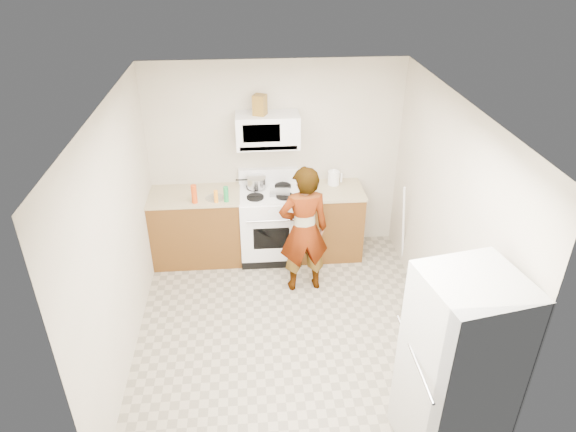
{
  "coord_description": "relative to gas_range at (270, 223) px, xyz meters",
  "views": [
    {
      "loc": [
        -0.34,
        -4.26,
        3.83
      ],
      "look_at": [
        0.06,
        0.55,
        1.1
      ],
      "focal_mm": 32.0,
      "sensor_mm": 36.0,
      "label": 1
    }
  ],
  "objects": [
    {
      "name": "fridge",
      "position": [
        1.31,
        -3.0,
        0.36
      ],
      "size": [
        0.82,
        0.82,
        1.7
      ],
      "primitive_type": "cube",
      "rotation": [
        0.0,
        0.0,
        0.19
      ],
      "color": "#BCBBB8",
      "rests_on": "floor"
    },
    {
      "name": "pot_lid",
      "position": [
        -0.67,
        -0.12,
        0.46
      ],
      "size": [
        0.25,
        0.25,
        0.01
      ],
      "primitive_type": "cylinder",
      "rotation": [
        0.0,
        0.0,
        -0.08
      ],
      "color": "silver",
      "rests_on": "counter_left"
    },
    {
      "name": "jug",
      "position": [
        -0.09,
        0.1,
        1.53
      ],
      "size": [
        0.18,
        0.18,
        0.24
      ],
      "primitive_type": "cube",
      "rotation": [
        0.0,
        0.0,
        -0.41
      ],
      "color": "brown",
      "rests_on": "microwave"
    },
    {
      "name": "person",
      "position": [
        0.36,
        -0.74,
        0.31
      ],
      "size": [
        0.62,
        0.44,
        1.59
      ],
      "primitive_type": "imported",
      "rotation": [
        0.0,
        0.0,
        3.24
      ],
      "color": "tan",
      "rests_on": "floor"
    },
    {
      "name": "tray",
      "position": [
        0.13,
        -0.07,
        0.47
      ],
      "size": [
        0.26,
        0.18,
        0.05
      ],
      "primitive_type": "cube",
      "rotation": [
        0.0,
        0.0,
        -0.09
      ],
      "color": "white",
      "rests_on": "gas_range"
    },
    {
      "name": "bottle_green_cap",
      "position": [
        -0.53,
        -0.22,
        0.55
      ],
      "size": [
        0.07,
        0.07,
        0.19
      ],
      "primitive_type": "cylinder",
      "rotation": [
        0.0,
        0.0,
        -0.24
      ],
      "color": "#19893F",
      "rests_on": "counter_left"
    },
    {
      "name": "cabinet_right",
      "position": [
        0.78,
        0.01,
        -0.04
      ],
      "size": [
        0.8,
        0.62,
        0.9
      ],
      "primitive_type": "cube",
      "color": "brown",
      "rests_on": "floor"
    },
    {
      "name": "back_wall",
      "position": [
        0.1,
        0.31,
        0.76
      ],
      "size": [
        3.2,
        0.02,
        2.5
      ],
      "primitive_type": "cube",
      "color": "beige",
      "rests_on": "floor"
    },
    {
      "name": "saucepan",
      "position": [
        -0.16,
        0.11,
        0.53
      ],
      "size": [
        0.25,
        0.25,
        0.13
      ],
      "primitive_type": "cylinder",
      "rotation": [
        0.0,
        0.0,
        -0.05
      ],
      "color": "silver",
      "rests_on": "gas_range"
    },
    {
      "name": "right_wall",
      "position": [
        1.69,
        -1.48,
        0.76
      ],
      "size": [
        0.02,
        3.6,
        2.5
      ],
      "primitive_type": "cube",
      "color": "beige",
      "rests_on": "floor"
    },
    {
      "name": "broom",
      "position": [
        1.64,
        -0.4,
        0.1
      ],
      "size": [
        0.18,
        0.2,
        1.16
      ],
      "primitive_type": "cylinder",
      "rotation": [
        0.14,
        -0.14,
        0.05
      ],
      "color": "white",
      "rests_on": "floor"
    },
    {
      "name": "kettle",
      "position": [
        0.83,
        0.15,
        0.54
      ],
      "size": [
        0.2,
        0.2,
        0.18
      ],
      "primitive_type": "cylinder",
      "rotation": [
        0.0,
        0.0,
        -0.41
      ],
      "color": "white",
      "rests_on": "counter_right"
    },
    {
      "name": "counter_left",
      "position": [
        -0.94,
        0.01,
        0.43
      ],
      "size": [
        1.14,
        0.64,
        0.03
      ],
      "primitive_type": "cube",
      "color": "tan",
      "rests_on": "cabinet_left"
    },
    {
      "name": "bottle_spray",
      "position": [
        -0.91,
        -0.22,
        0.57
      ],
      "size": [
        0.09,
        0.09,
        0.23
      ],
      "primitive_type": "cylinder",
      "rotation": [
        0.0,
        0.0,
        -0.3
      ],
      "color": "#D84410",
      "rests_on": "counter_left"
    },
    {
      "name": "counter_right",
      "position": [
        0.78,
        0.01,
        0.43
      ],
      "size": [
        0.82,
        0.64,
        0.03
      ],
      "primitive_type": "cube",
      "color": "tan",
      "rests_on": "cabinet_right"
    },
    {
      "name": "gas_range",
      "position": [
        0.0,
        0.0,
        0.0
      ],
      "size": [
        0.76,
        0.65,
        1.13
      ],
      "color": "white",
      "rests_on": "floor"
    },
    {
      "name": "bottle_hot_sauce",
      "position": [
        -0.65,
        -0.23,
        0.53
      ],
      "size": [
        0.06,
        0.06,
        0.15
      ],
      "primitive_type": "cylinder",
      "rotation": [
        0.0,
        0.0,
        -0.15
      ],
      "color": "orange",
      "rests_on": "counter_left"
    },
    {
      "name": "floor",
      "position": [
        0.1,
        -1.48,
        -0.49
      ],
      "size": [
        3.6,
        3.6,
        0.0
      ],
      "primitive_type": "plane",
      "color": "gray",
      "rests_on": "ground"
    },
    {
      "name": "cabinet_left",
      "position": [
        -0.94,
        0.01,
        -0.04
      ],
      "size": [
        1.12,
        0.62,
        0.9
      ],
      "primitive_type": "cube",
      "color": "brown",
      "rests_on": "floor"
    },
    {
      "name": "microwave",
      "position": [
        0.0,
        0.13,
        1.21
      ],
      "size": [
        0.76,
        0.38,
        0.4
      ],
      "primitive_type": "cube",
      "color": "white",
      "rests_on": "back_wall"
    }
  ]
}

